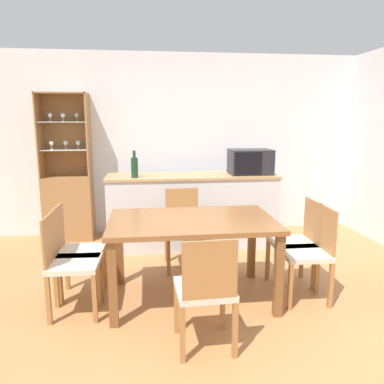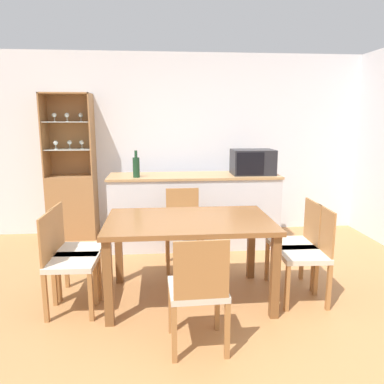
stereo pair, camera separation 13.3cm
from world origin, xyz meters
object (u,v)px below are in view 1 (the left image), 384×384
display_cabinet (69,196)px  dining_chair_side_left_near (70,263)px  dining_table (192,229)px  dining_chair_side_right_far (297,242)px  dining_chair_head_near (205,290)px  dining_chair_side_left_far (76,251)px  dining_chair_head_far (183,228)px  dining_chair_side_right_near (309,252)px  microwave (250,162)px  wine_bottle (135,167)px

display_cabinet → dining_chair_side_left_near: (0.41, -2.13, -0.14)m
display_cabinet → dining_table: (1.47, -1.99, 0.07)m
dining_table → dining_chair_side_right_far: size_ratio=1.70×
display_cabinet → dining_chair_head_near: bearing=-62.1°
dining_chair_side_left_far → dining_chair_head_far: (1.05, 0.64, 0.00)m
dining_chair_side_right_near → dining_chair_side_left_far: bearing=84.5°
display_cabinet → dining_chair_side_right_far: 3.13m
dining_table → microwave: microwave is taller
dining_chair_side_right_far → microwave: (-0.12, 1.33, 0.65)m
dining_chair_side_left_near → dining_chair_head_far: 1.40m
dining_chair_side_left_near → display_cabinet: bearing=-167.0°
dining_chair_side_right_near → wine_bottle: wine_bottle is taller
dining_chair_side_left_near → dining_chair_head_near: size_ratio=1.00×
dining_chair_head_near → dining_chair_head_far: same height
dining_chair_side_left_near → wine_bottle: (0.52, 1.47, 0.62)m
wine_bottle → dining_table: bearing=-68.1°
display_cabinet → dining_chair_side_left_far: size_ratio=2.27×
dining_table → dining_chair_side_left_far: bearing=172.3°
dining_chair_head_near → dining_chair_side_right_far: 1.40m
dining_chair_side_left_far → dining_chair_head_far: 1.23m
dining_chair_head_near → wine_bottle: size_ratio=2.65×
dining_chair_side_left_near → wine_bottle: bearing=162.7°
dining_table → dining_chair_side_right_far: 1.09m
dining_chair_side_left_near → microwave: size_ratio=1.63×
dining_chair_side_left_far → dining_chair_side_left_near: bearing=3.2°
display_cabinet → wine_bottle: display_cabinet is taller
microwave → wine_bottle: 1.48m
dining_chair_head_near → dining_chair_side_right_far: same height
dining_chair_side_right_near → dining_chair_head_near: 1.23m
dining_chair_side_right_far → display_cabinet: bearing=54.4°
display_cabinet → dining_chair_head_far: (1.47, -1.21, -0.14)m
dining_chair_head_far → microwave: size_ratio=1.63×
dining_chair_side_left_near → dining_chair_head_near: 1.24m
dining_chair_head_far → dining_chair_side_right_far: same height
dining_chair_head_far → dining_chair_side_right_far: 1.24m
display_cabinet → dining_chair_side_right_near: size_ratio=2.27×
dining_chair_side_right_near → microwave: size_ratio=1.63×
dining_chair_side_right_near → dining_chair_head_far: (-1.06, 0.92, 0.00)m
dining_chair_side_left_near → dining_chair_side_right_near: (2.11, -0.00, 0.00)m
dining_chair_head_near → dining_chair_side_left_far: bearing=136.9°
dining_chair_side_left_far → dining_chair_side_right_far: 2.11m
dining_chair_head_near → dining_chair_side_right_far: (1.05, 0.92, 0.00)m
display_cabinet → microwave: 2.51m
dining_chair_side_left_far → dining_table: bearing=85.5°
dining_chair_side_right_near → wine_bottle: 2.26m
dining_chair_side_left_near → dining_chair_side_left_far: 0.28m
display_cabinet → dining_chair_head_near: size_ratio=2.27×
dining_table → dining_chair_side_left_far: (-1.05, 0.14, -0.22)m
dining_chair_head_near → dining_chair_head_far: size_ratio=1.00×
display_cabinet → dining_chair_head_near: 3.14m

